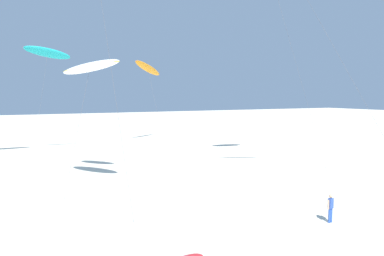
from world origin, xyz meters
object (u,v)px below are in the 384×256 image
at_px(flying_kite_4, 47,53).
at_px(flying_kite_6, 148,68).
at_px(flying_kite_8, 90,67).
at_px(person_near_left, 331,207).

bearing_deg(flying_kite_4, flying_kite_6, 21.90).
relative_size(flying_kite_6, flying_kite_8, 1.26).
height_order(flying_kite_4, flying_kite_8, flying_kite_4).
distance_m(flying_kite_8, person_near_left, 19.68).
bearing_deg(flying_kite_8, flying_kite_4, 90.15).
xyz_separation_m(flying_kite_6, flying_kite_8, (-15.06, -25.82, -1.70)).
xyz_separation_m(flying_kite_8, person_near_left, (10.04, -14.64, -8.50)).
bearing_deg(flying_kite_6, flying_kite_4, -158.10).
relative_size(flying_kite_4, flying_kite_6, 1.03).
height_order(flying_kite_6, flying_kite_8, flying_kite_6).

